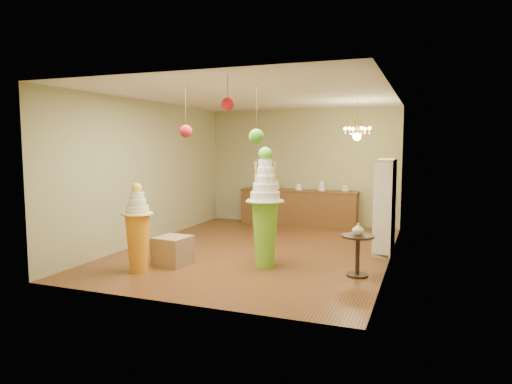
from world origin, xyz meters
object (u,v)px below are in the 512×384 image
(pedestal_green, at_px, (265,218))
(sideboard, at_px, (299,207))
(pedestal_orange, at_px, (138,235))
(round_table, at_px, (358,250))

(pedestal_green, relative_size, sideboard, 0.67)
(pedestal_orange, bearing_deg, pedestal_green, 29.20)
(pedestal_green, bearing_deg, sideboard, 97.45)
(round_table, bearing_deg, pedestal_green, 178.90)
(sideboard, distance_m, round_table, 4.62)
(pedestal_green, height_order, sideboard, pedestal_green)
(pedestal_orange, distance_m, sideboard, 5.28)
(sideboard, bearing_deg, pedestal_green, -82.55)
(pedestal_orange, height_order, sideboard, pedestal_orange)
(pedestal_green, height_order, round_table, pedestal_green)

